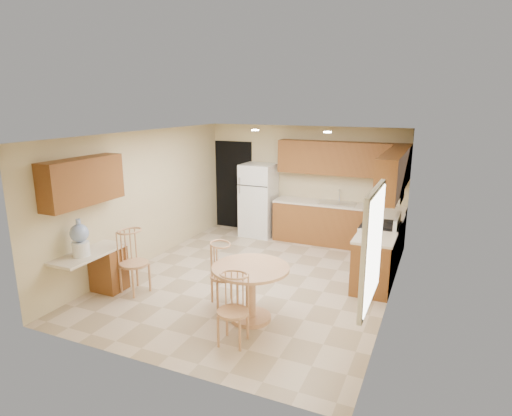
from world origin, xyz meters
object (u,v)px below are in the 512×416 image
at_px(stove, 379,248).
at_px(chair_desk, 129,258).
at_px(refrigerator, 258,200).
at_px(dining_table, 251,285).
at_px(chair_table_b, 230,306).
at_px(chair_table_a, 221,270).
at_px(water_crock, 80,239).

bearing_deg(stove, chair_desk, -144.22).
xyz_separation_m(refrigerator, dining_table, (1.49, -3.69, -0.30)).
relative_size(dining_table, chair_table_b, 1.17).
bearing_deg(chair_table_a, dining_table, 29.30).
xyz_separation_m(chair_desk, water_crock, (-0.45, -0.52, 0.40)).
xyz_separation_m(refrigerator, stove, (2.88, -1.22, -0.36)).
xyz_separation_m(chair_table_a, water_crock, (-1.99, -0.71, 0.43)).
bearing_deg(refrigerator, chair_table_b, -70.89).
xyz_separation_m(refrigerator, water_crock, (-1.05, -4.25, 0.20)).
relative_size(chair_table_a, water_crock, 1.73).
distance_m(refrigerator, water_crock, 4.38).
relative_size(refrigerator, dining_table, 1.53).
bearing_deg(refrigerator, chair_desk, -99.15).
bearing_deg(chair_table_a, water_crock, -115.22).
relative_size(refrigerator, chair_desk, 1.61).
relative_size(chair_table_b, chair_desk, 0.90).
bearing_deg(dining_table, chair_desk, -179.19).
relative_size(dining_table, chair_table_a, 1.10).
distance_m(stove, chair_desk, 4.29).
bearing_deg(chair_table_a, chair_table_b, -10.97).
xyz_separation_m(chair_table_a, chair_desk, (-1.54, -0.19, 0.03)).
relative_size(stove, chair_table_a, 1.11).
bearing_deg(stove, dining_table, -119.31).
height_order(stove, chair_table_b, stove).
height_order(dining_table, chair_table_a, chair_table_a).
bearing_deg(chair_table_b, dining_table, -91.46).
bearing_deg(water_crock, stove, 37.63).
bearing_deg(chair_table_a, stove, 95.25).
bearing_deg(dining_table, chair_table_b, -86.12).
bearing_deg(chair_table_a, chair_desk, -127.95).
xyz_separation_m(dining_table, chair_table_a, (-0.55, 0.16, 0.08)).
xyz_separation_m(stove, chair_desk, (-3.47, -2.50, 0.16)).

